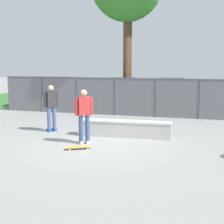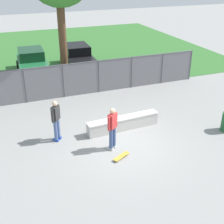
% 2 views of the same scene
% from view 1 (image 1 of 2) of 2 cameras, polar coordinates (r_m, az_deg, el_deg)
% --- Properties ---
extents(ground_plane, '(80.00, 80.00, 0.00)m').
position_cam_1_polar(ground_plane, '(11.04, -2.55, -5.61)').
color(ground_plane, gray).
extents(grass_strip, '(26.54, 20.00, 0.02)m').
position_cam_1_polar(grass_strip, '(26.77, 8.71, 2.81)').
color(grass_strip, '#336B2D').
rests_on(grass_strip, ground).
extents(concrete_ledge, '(3.45, 0.69, 0.60)m').
position_cam_1_polar(concrete_ledge, '(12.06, 2.15, -2.89)').
color(concrete_ledge, '#B7B5AD').
rests_on(concrete_ledge, ground).
extents(skateboarder, '(0.51, 0.43, 1.82)m').
position_cam_1_polar(skateboarder, '(10.97, -4.85, -0.34)').
color(skateboarder, beige).
rests_on(skateboarder, ground).
extents(skateboard, '(0.80, 0.55, 0.09)m').
position_cam_1_polar(skateboard, '(10.46, -5.82, -6.05)').
color(skateboard, gold).
rests_on(skateboard, ground).
extents(chainlink_fence, '(14.61, 0.07, 1.92)m').
position_cam_1_polar(chainlink_fence, '(16.56, 4.08, 2.84)').
color(chainlink_fence, '#4C4C51').
rests_on(chainlink_fence, ground).
extents(car_green, '(2.15, 4.27, 1.66)m').
position_cam_1_polar(car_green, '(21.82, 1.34, 3.76)').
color(car_green, '#1E6638').
rests_on(car_green, ground).
extents(car_black, '(2.15, 4.27, 1.66)m').
position_cam_1_polar(car_black, '(21.34, 9.87, 3.52)').
color(car_black, black).
rests_on(car_black, ground).
extents(bystander, '(0.44, 0.48, 1.82)m').
position_cam_1_polar(bystander, '(13.10, -10.45, 1.03)').
color(bystander, '#2647A5').
rests_on(bystander, ground).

